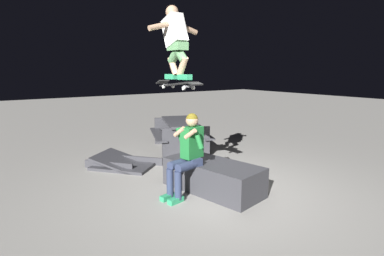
{
  "coord_description": "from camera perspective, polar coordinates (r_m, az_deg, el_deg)",
  "views": [
    {
      "loc": [
        -3.8,
        3.2,
        1.99
      ],
      "look_at": [
        0.16,
        0.44,
        1.09
      ],
      "focal_mm": 29.13,
      "sensor_mm": 36.0,
      "label": 1
    }
  ],
  "objects": [
    {
      "name": "skateboard",
      "position": [
        4.91,
        -2.6,
        8.02
      ],
      "size": [
        1.03,
        0.23,
        0.13
      ],
      "color": "black"
    },
    {
      "name": "ground_plane",
      "position": [
        5.36,
        4.91,
        -11.26
      ],
      "size": [
        40.0,
        40.0,
        0.0
      ],
      "primitive_type": "plane",
      "color": "gray"
    },
    {
      "name": "person_sitting_on_ledge",
      "position": [
        4.92,
        -0.86,
        -4.2
      ],
      "size": [
        0.6,
        0.78,
        1.32
      ],
      "color": "#2D3856",
      "rests_on": "ground"
    },
    {
      "name": "picnic_table_back",
      "position": [
        7.79,
        -2.22,
        -0.46
      ],
      "size": [
        2.08,
        1.88,
        0.75
      ],
      "color": "#38383D",
      "rests_on": "ground"
    },
    {
      "name": "kicker_ramp",
      "position": [
        6.69,
        -12.28,
        -6.45
      ],
      "size": [
        1.48,
        1.44,
        0.35
      ],
      "color": "#38383D",
      "rests_on": "ground"
    },
    {
      "name": "ledge_box_main",
      "position": [
        5.26,
        3.8,
        -8.85
      ],
      "size": [
        1.78,
        1.05,
        0.49
      ],
      "primitive_type": "cube",
      "rotation": [
        0.0,
        0.0,
        0.2
      ],
      "color": "#38383D",
      "rests_on": "ground"
    },
    {
      "name": "skater_airborne",
      "position": [
        4.98,
        -3.05,
        15.97
      ],
      "size": [
        0.62,
        0.89,
        1.12
      ],
      "color": "#2D9E66"
    }
  ]
}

